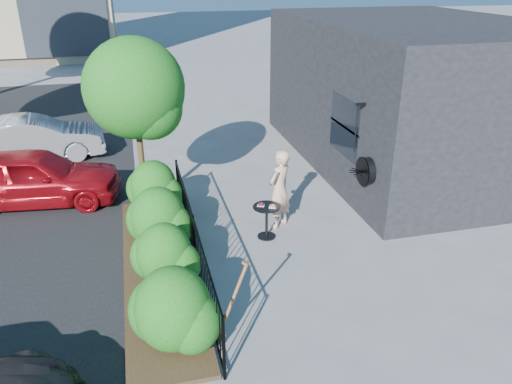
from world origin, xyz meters
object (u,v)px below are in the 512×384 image
object	(u,v)px
patio_tree	(138,95)
shovel	(230,308)
woman	(279,189)
car_silver	(34,139)
car_red	(33,177)
cafe_table	(267,216)

from	to	relation	value
patio_tree	shovel	world-z (taller)	patio_tree
woman	car_silver	world-z (taller)	woman
patio_tree	car_red	distance (m)	3.50
woman	car_red	bearing A→B (deg)	-64.87
woman	shovel	distance (m)	3.91
car_red	cafe_table	bearing A→B (deg)	-114.80
shovel	cafe_table	bearing A→B (deg)	65.34
woman	car_silver	xyz separation A→B (m)	(-5.84, 5.80, -0.24)
car_red	patio_tree	bearing A→B (deg)	-104.98
patio_tree	car_silver	distance (m)	5.64
patio_tree	car_red	xyz separation A→B (m)	(-2.62, 1.02, -2.08)
cafe_table	woman	xyz separation A→B (m)	(0.40, 0.43, 0.38)
car_red	car_silver	bearing A→B (deg)	14.09
woman	car_red	distance (m)	5.98
car_silver	car_red	bearing A→B (deg)	-177.83
shovel	car_red	world-z (taller)	shovel
cafe_table	patio_tree	bearing A→B (deg)	140.00
car_silver	shovel	bearing A→B (deg)	-162.06
woman	shovel	bearing A→B (deg)	23.29
patio_tree	car_red	size ratio (longest dim) A/B	0.98
patio_tree	shovel	xyz separation A→B (m)	(0.98, -5.02, -2.13)
patio_tree	cafe_table	bearing A→B (deg)	-40.00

